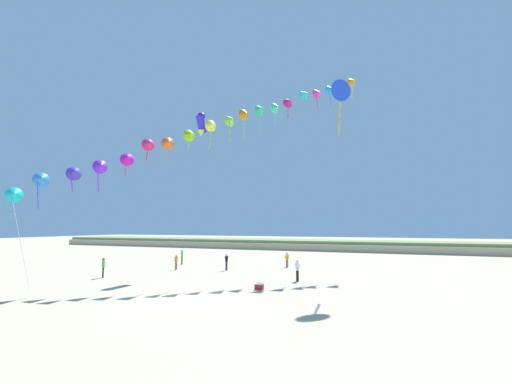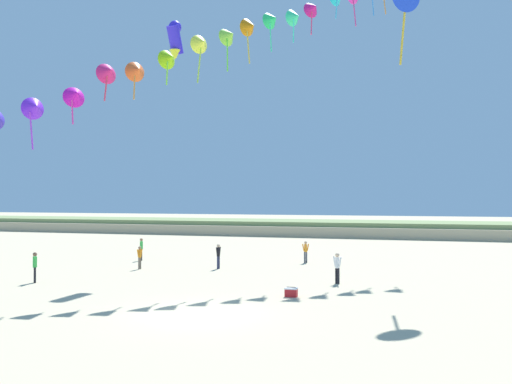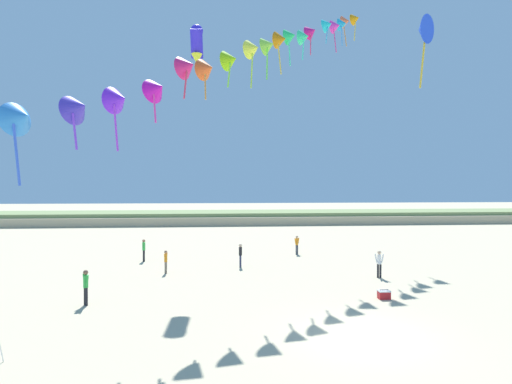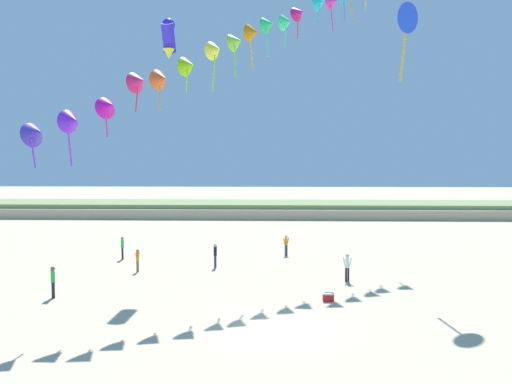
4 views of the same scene
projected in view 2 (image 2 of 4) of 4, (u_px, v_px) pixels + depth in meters
ground_plane at (198, 314)px, 21.72m from camera, size 240.00×240.00×0.00m
dune_ridge at (345, 228)px, 66.84m from camera, size 120.00×11.03×1.75m
person_near_left at (218, 254)px, 35.45m from camera, size 0.22×0.57×1.63m
person_near_right at (141, 248)px, 40.07m from camera, size 0.31×0.56×1.66m
person_mid_center at (35, 265)px, 29.67m from camera, size 0.44×0.50×1.67m
person_far_left at (337, 266)px, 29.33m from camera, size 0.54×0.38×1.67m
person_far_right at (306, 250)px, 38.66m from camera, size 0.49×0.38×1.55m
person_far_center at (140, 256)px, 35.29m from camera, size 0.20×0.52×1.49m
kite_banner_string at (226, 38)px, 32.58m from camera, size 21.32×27.46×22.49m
large_kite_mid_trail at (175, 39)px, 36.06m from camera, size 0.88×1.55×2.62m
beach_cooler at (291, 292)px, 25.49m from camera, size 0.58×0.41×0.46m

